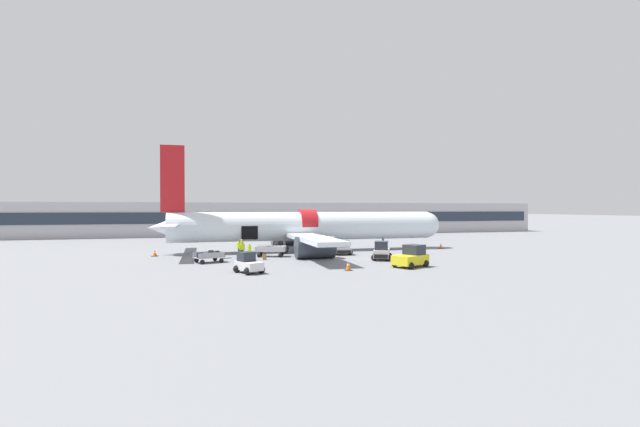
% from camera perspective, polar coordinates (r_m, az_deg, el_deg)
% --- Properties ---
extents(ground_plane, '(500.00, 500.00, 0.00)m').
position_cam_1_polar(ground_plane, '(41.27, 0.86, -5.92)').
color(ground_plane, slate).
extents(terminal_strip, '(106.44, 13.52, 5.73)m').
position_cam_1_polar(terminal_strip, '(81.26, -7.17, -0.63)').
color(terminal_strip, '#B2B2B7').
rests_on(terminal_strip, ground_plane).
extents(airplane, '(32.96, 28.58, 11.25)m').
position_cam_1_polar(airplane, '(47.61, -2.37, -1.85)').
color(airplane, silver).
rests_on(airplane, ground_plane).
extents(baggage_tug_lead, '(2.64, 3.42, 1.75)m').
position_cam_1_polar(baggage_tug_lead, '(40.04, 8.22, -5.07)').
color(baggage_tug_lead, silver).
rests_on(baggage_tug_lead, ground_plane).
extents(baggage_tug_mid, '(2.26, 2.61, 1.53)m').
position_cam_1_polar(baggage_tug_mid, '(32.11, -9.55, -6.70)').
color(baggage_tug_mid, silver).
rests_on(baggage_tug_mid, ground_plane).
extents(baggage_tug_rear, '(2.26, 3.14, 1.45)m').
position_cam_1_polar(baggage_tug_rear, '(44.31, 2.84, -4.64)').
color(baggage_tug_rear, silver).
rests_on(baggage_tug_rear, ground_plane).
extents(baggage_tug_spare, '(3.47, 2.87, 1.79)m').
position_cam_1_polar(baggage_tug_spare, '(35.63, 12.09, -5.75)').
color(baggage_tug_spare, yellow).
rests_on(baggage_tug_spare, ground_plane).
extents(baggage_cart_loading, '(3.90, 2.31, 1.04)m').
position_cam_1_polar(baggage_cart_loading, '(42.50, -6.55, -5.02)').
color(baggage_cart_loading, silver).
rests_on(baggage_cart_loading, ground_plane).
extents(baggage_cart_queued, '(3.39, 2.37, 1.07)m').
position_cam_1_polar(baggage_cart_queued, '(38.87, -14.46, -5.62)').
color(baggage_cart_queued, '#999BA0').
rests_on(baggage_cart_queued, ground_plane).
extents(ground_crew_loader_a, '(0.55, 0.54, 1.70)m').
position_cam_1_polar(ground_crew_loader_a, '(42.62, -10.69, -4.51)').
color(ground_crew_loader_a, '#1E2338').
rests_on(ground_crew_loader_a, ground_plane).
extents(ground_crew_loader_b, '(0.55, 0.54, 1.70)m').
position_cam_1_polar(ground_crew_loader_b, '(45.32, -2.03, -4.19)').
color(ground_crew_loader_b, '#1E2338').
rests_on(ground_crew_loader_b, ground_plane).
extents(ground_crew_driver, '(0.52, 0.52, 1.64)m').
position_cam_1_polar(ground_crew_driver, '(43.94, -10.41, -4.40)').
color(ground_crew_driver, black).
rests_on(ground_crew_driver, ground_plane).
extents(ground_crew_supervisor, '(0.39, 0.53, 1.53)m').
position_cam_1_polar(ground_crew_supervisor, '(39.99, -9.40, -4.98)').
color(ground_crew_supervisor, '#1E2338').
rests_on(ground_crew_supervisor, ground_plane).
extents(ground_crew_helper, '(0.53, 0.48, 1.56)m').
position_cam_1_polar(ground_crew_helper, '(43.46, -3.15, -4.50)').
color(ground_crew_helper, '#1E2338').
rests_on(ground_crew_helper, ground_plane).
extents(ground_crew_marshal, '(0.56, 0.45, 1.59)m').
position_cam_1_polar(ground_crew_marshal, '(41.71, -10.34, -4.70)').
color(ground_crew_marshal, black).
rests_on(ground_crew_marshal, ground_plane).
extents(suitcase_on_tarmac_upright, '(0.35, 0.18, 0.67)m').
position_cam_1_polar(suitcase_on_tarmac_upright, '(39.98, -7.41, -5.73)').
color(suitcase_on_tarmac_upright, olive).
rests_on(suitcase_on_tarmac_upright, ground_plane).
extents(safety_cone_nose, '(0.58, 0.58, 0.64)m').
position_cam_1_polar(safety_cone_nose, '(52.44, 15.83, -4.20)').
color(safety_cone_nose, black).
rests_on(safety_cone_nose, ground_plane).
extents(safety_cone_engine_left, '(0.55, 0.55, 0.77)m').
position_cam_1_polar(safety_cone_engine_left, '(33.00, 3.80, -6.96)').
color(safety_cone_engine_left, black).
rests_on(safety_cone_engine_left, ground_plane).
extents(safety_cone_wingtip, '(0.61, 0.61, 0.68)m').
position_cam_1_polar(safety_cone_wingtip, '(41.13, 0.57, -5.50)').
color(safety_cone_wingtip, black).
rests_on(safety_cone_wingtip, ground_plane).
extents(safety_cone_tail, '(0.64, 0.64, 0.64)m').
position_cam_1_polar(safety_cone_tail, '(45.61, -21.17, -4.96)').
color(safety_cone_tail, black).
rests_on(safety_cone_tail, ground_plane).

